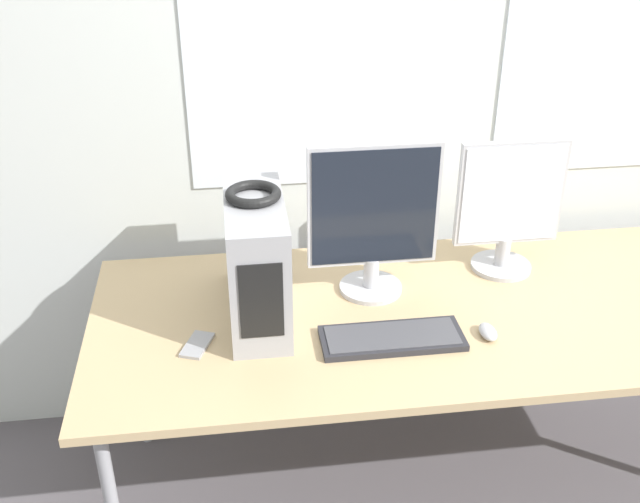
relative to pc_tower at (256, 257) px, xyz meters
The scene contains 9 objects.
wall_back 0.96m from the pc_tower, 36.60° to the left, with size 8.00×0.07×2.70m.
desk 0.75m from the pc_tower, ahead, with size 2.49×0.91×0.78m.
pc_tower is the anchor object (origin of this frame).
headphones 0.21m from the pc_tower, 90.00° to the left, with size 0.17×0.17×0.03m.
monitor_main 0.39m from the pc_tower, 12.31° to the left, with size 0.42×0.21×0.51m.
monitor_right_near 0.88m from the pc_tower, 10.90° to the left, with size 0.36×0.21×0.47m.
keyboard 0.48m from the pc_tower, 28.84° to the right, with size 0.43×0.16×0.02m.
mouse 0.74m from the pc_tower, 18.26° to the right, with size 0.05×0.09×0.03m.
cell_phone 0.32m from the pc_tower, 139.73° to the right, with size 0.11×0.14×0.01m.
Camera 1 is at (-0.78, -1.48, 2.10)m, focal length 42.00 mm.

